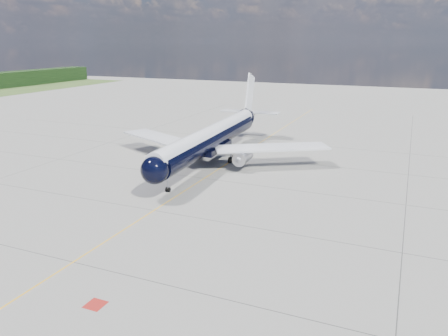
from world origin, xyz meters
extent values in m
plane|color=gray|center=(0.00, 30.00, 0.00)|extent=(320.00, 320.00, 0.00)
cube|color=#FFB20D|center=(0.00, 25.00, 0.00)|extent=(0.16, 160.00, 0.01)
cube|color=maroon|center=(6.80, -10.00, 0.00)|extent=(1.60, 1.60, 0.01)
cylinder|color=black|center=(-2.91, 33.89, 4.30)|extent=(5.98, 39.08, 3.89)
sphere|color=black|center=(-1.81, 13.43, 4.30)|extent=(4.10, 4.10, 3.89)
cone|color=black|center=(-4.21, 57.94, 4.92)|extent=(4.27, 7.37, 3.89)
cylinder|color=silver|center=(-2.91, 33.89, 5.28)|extent=(5.24, 41.08, 3.04)
cube|color=black|center=(-1.80, 13.23, 4.87)|extent=(2.52, 1.36, 0.56)
cube|color=silver|center=(-13.74, 34.85, 3.38)|extent=(20.00, 12.93, 0.33)
cube|color=silver|center=(7.75, 36.01, 3.38)|extent=(19.49, 14.54, 0.33)
cube|color=black|center=(-2.91, 33.89, 2.87)|extent=(4.85, 10.46, 1.02)
cylinder|color=#B7B7BF|center=(-9.45, 31.49, 2.20)|extent=(2.55, 4.83, 2.29)
cylinder|color=#B7B7BF|center=(3.85, 32.21, 2.20)|extent=(2.55, 4.83, 2.29)
sphere|color=gray|center=(-9.33, 29.34, 2.20)|extent=(1.19, 1.19, 1.13)
sphere|color=gray|center=(3.96, 30.06, 2.20)|extent=(1.19, 1.19, 1.13)
cube|color=silver|center=(-9.46, 31.69, 2.97)|extent=(0.40, 3.29, 1.13)
cube|color=silver|center=(3.84, 32.41, 2.97)|extent=(0.40, 3.29, 1.13)
cube|color=silver|center=(-4.18, 57.42, 10.14)|extent=(0.68, 6.51, 8.73)
cube|color=silver|center=(-4.21, 57.94, 5.74)|extent=(13.48, 3.99, 0.23)
cylinder|color=gray|center=(-2.00, 17.01, 1.28)|extent=(0.19, 0.19, 2.15)
cylinder|color=black|center=(-2.21, 17.00, 0.36)|extent=(0.22, 0.73, 0.72)
cylinder|color=black|center=(-1.80, 17.03, 0.36)|extent=(0.22, 0.73, 0.72)
cylinder|color=gray|center=(-6.27, 35.25, 1.38)|extent=(0.28, 0.28, 1.95)
cylinder|color=gray|center=(0.28, 35.61, 1.38)|extent=(0.28, 0.28, 1.95)
cylinder|color=black|center=(-6.24, 34.69, 0.56)|extent=(0.52, 1.15, 1.13)
cylinder|color=black|center=(-6.30, 35.81, 0.56)|extent=(0.52, 1.15, 1.13)
cylinder|color=black|center=(0.31, 35.04, 0.56)|extent=(0.52, 1.15, 1.13)
cylinder|color=black|center=(0.25, 36.17, 0.56)|extent=(0.52, 1.15, 1.13)
camera|label=1|loc=(29.15, -34.89, 21.08)|focal=35.00mm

